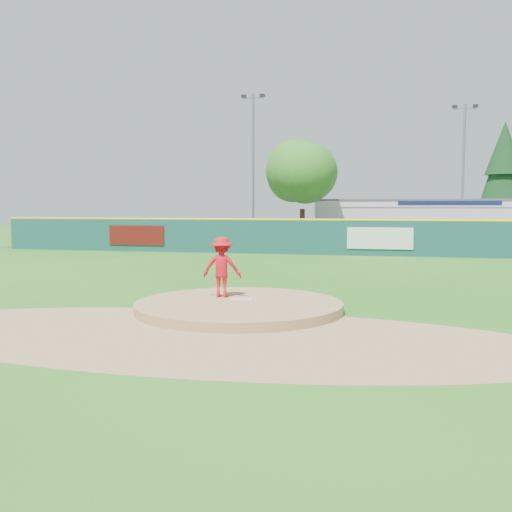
% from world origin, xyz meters
% --- Properties ---
extents(ground, '(120.00, 120.00, 0.00)m').
position_xyz_m(ground, '(0.00, 0.00, 0.00)').
color(ground, '#286B19').
rests_on(ground, ground).
extents(pitchers_mound, '(5.50, 5.50, 0.50)m').
position_xyz_m(pitchers_mound, '(0.00, 0.00, 0.00)').
color(pitchers_mound, '#9E774C').
rests_on(pitchers_mound, ground).
extents(pitching_rubber, '(0.60, 0.15, 0.04)m').
position_xyz_m(pitching_rubber, '(0.00, 0.30, 0.27)').
color(pitching_rubber, white).
rests_on(pitching_rubber, pitchers_mound).
extents(infield_dirt_arc, '(15.40, 15.40, 0.01)m').
position_xyz_m(infield_dirt_arc, '(0.00, -3.00, 0.01)').
color(infield_dirt_arc, '#9E774C').
rests_on(infield_dirt_arc, ground).
extents(parking_lot, '(44.00, 16.00, 0.02)m').
position_xyz_m(parking_lot, '(0.00, 27.00, 0.01)').
color(parking_lot, '#38383A').
rests_on(parking_lot, ground).
extents(pitcher, '(1.14, 0.73, 1.68)m').
position_xyz_m(pitcher, '(-0.67, 0.70, 1.09)').
color(pitcher, red).
rests_on(pitcher, pitchers_mound).
extents(van, '(5.41, 3.00, 1.43)m').
position_xyz_m(van, '(1.16, 21.40, 0.74)').
color(van, white).
rests_on(van, parking_lot).
extents(pool_building_grp, '(15.20, 8.20, 3.31)m').
position_xyz_m(pool_building_grp, '(6.00, 31.99, 1.66)').
color(pool_building_grp, silver).
rests_on(pool_building_grp, ground).
extents(fence_banners, '(18.21, 0.04, 1.20)m').
position_xyz_m(fence_banners, '(-3.91, 17.92, 1.00)').
color(fence_banners, '#5B100D').
rests_on(fence_banners, ground).
extents(playground_slide, '(0.85, 2.41, 1.33)m').
position_xyz_m(playground_slide, '(-12.97, 23.47, 0.67)').
color(playground_slide, blue).
rests_on(playground_slide, ground).
extents(outfield_fence, '(40.00, 0.14, 2.07)m').
position_xyz_m(outfield_fence, '(0.00, 18.00, 1.09)').
color(outfield_fence, '#154644').
rests_on(outfield_fence, ground).
extents(deciduous_tree, '(5.60, 5.60, 7.36)m').
position_xyz_m(deciduous_tree, '(-2.00, 25.00, 4.55)').
color(deciduous_tree, '#382314').
rests_on(deciduous_tree, ground).
extents(conifer_tree, '(4.40, 4.40, 9.50)m').
position_xyz_m(conifer_tree, '(13.00, 36.00, 5.54)').
color(conifer_tree, '#382314').
rests_on(conifer_tree, ground).
extents(light_pole_left, '(1.75, 0.25, 11.00)m').
position_xyz_m(light_pole_left, '(-6.00, 27.00, 6.05)').
color(light_pole_left, gray).
rests_on(light_pole_left, ground).
extents(light_pole_right, '(1.75, 0.25, 10.00)m').
position_xyz_m(light_pole_right, '(9.00, 29.00, 5.54)').
color(light_pole_right, gray).
rests_on(light_pole_right, ground).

